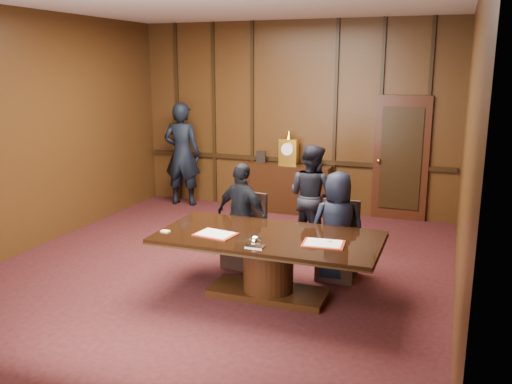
# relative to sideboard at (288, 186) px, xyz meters

# --- Properties ---
(room) EXTENTS (7.00, 7.04, 3.50)m
(room) POSITION_rel_sideboard_xyz_m (0.07, -3.12, 1.24)
(room) COLOR black
(room) RESTS_ON ground
(sideboard) EXTENTS (1.60, 0.45, 1.54)m
(sideboard) POSITION_rel_sideboard_xyz_m (0.00, 0.00, 0.00)
(sideboard) COLOR black
(sideboard) RESTS_ON ground
(conference_table) EXTENTS (2.62, 1.32, 0.76)m
(conference_table) POSITION_rel_sideboard_xyz_m (0.90, -3.76, 0.02)
(conference_table) COLOR black
(conference_table) RESTS_ON ground
(folder_left) EXTENTS (0.51, 0.40, 0.02)m
(folder_left) POSITION_rel_sideboard_xyz_m (0.31, -3.96, 0.28)
(folder_left) COLOR #98230E
(folder_left) RESTS_ON conference_table
(folder_right) EXTENTS (0.49, 0.37, 0.02)m
(folder_right) POSITION_rel_sideboard_xyz_m (1.58, -3.87, 0.28)
(folder_right) COLOR #98230E
(folder_right) RESTS_ON conference_table
(inkstand) EXTENTS (0.20, 0.14, 0.12)m
(inkstand) POSITION_rel_sideboard_xyz_m (0.90, -4.21, 0.33)
(inkstand) COLOR white
(inkstand) RESTS_ON conference_table
(notepad) EXTENTS (0.11, 0.08, 0.01)m
(notepad) POSITION_rel_sideboard_xyz_m (-0.30, -4.07, 0.28)
(notepad) COLOR #F3D877
(notepad) RESTS_ON conference_table
(chair_left) EXTENTS (0.54, 0.54, 0.99)m
(chair_left) POSITION_rel_sideboard_xyz_m (0.25, -2.88, -0.19)
(chair_left) COLOR black
(chair_left) RESTS_ON ground
(chair_right) EXTENTS (0.48, 0.48, 0.99)m
(chair_right) POSITION_rel_sideboard_xyz_m (1.55, -2.88, -0.19)
(chair_right) COLOR black
(chair_right) RESTS_ON ground
(signatory_left) EXTENTS (0.91, 0.59, 1.44)m
(signatory_left) POSITION_rel_sideboard_xyz_m (0.25, -2.96, 0.23)
(signatory_left) COLOR black
(signatory_left) RESTS_ON ground
(signatory_right) EXTENTS (0.80, 0.65, 1.41)m
(signatory_right) POSITION_rel_sideboard_xyz_m (1.55, -2.96, 0.22)
(signatory_right) COLOR black
(signatory_right) RESTS_ON ground
(witness_left) EXTENTS (0.78, 0.55, 2.01)m
(witness_left) POSITION_rel_sideboard_xyz_m (-2.11, -0.19, 0.52)
(witness_left) COLOR black
(witness_left) RESTS_ON ground
(witness_right) EXTENTS (0.93, 0.84, 1.57)m
(witness_right) POSITION_rel_sideboard_xyz_m (0.90, -1.79, 0.30)
(witness_right) COLOR black
(witness_right) RESTS_ON ground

